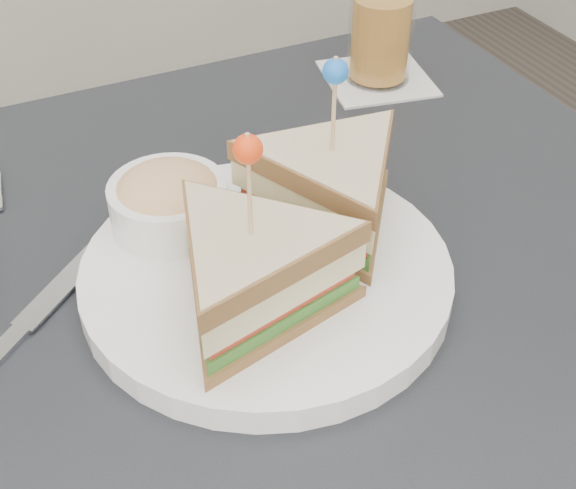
# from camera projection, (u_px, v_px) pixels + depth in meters

# --- Properties ---
(table) EXTENTS (0.80, 0.80, 0.75)m
(table) POSITION_uv_depth(u_px,v_px,m) (282.00, 373.00, 0.66)
(table) COLOR black
(table) RESTS_ON ground
(plate_meal) EXTENTS (0.35, 0.35, 0.17)m
(plate_meal) POSITION_uv_depth(u_px,v_px,m) (275.00, 235.00, 0.60)
(plate_meal) COLOR white
(plate_meal) RESTS_ON table
(cutlery_knife) EXTENTS (0.16, 0.14, 0.01)m
(cutlery_knife) POSITION_uv_depth(u_px,v_px,m) (29.00, 321.00, 0.59)
(cutlery_knife) COLOR #B8BCC3
(cutlery_knife) RESTS_ON table
(drink_set) EXTENTS (0.13, 0.13, 0.14)m
(drink_set) POSITION_uv_depth(u_px,v_px,m) (381.00, 26.00, 0.85)
(drink_set) COLOR silver
(drink_set) RESTS_ON table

